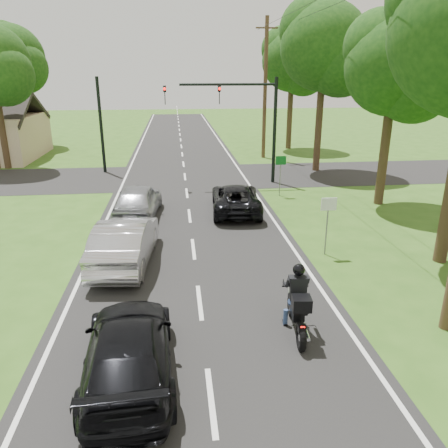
{
  "coord_description": "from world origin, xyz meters",
  "views": [
    {
      "loc": [
        -0.53,
        -11.05,
        6.22
      ],
      "look_at": [
        1.04,
        3.0,
        1.3
      ],
      "focal_mm": 35.0,
      "sensor_mm": 36.0,
      "label": 1
    }
  ],
  "objects": [
    {
      "name": "ground",
      "position": [
        0.0,
        0.0,
        0.0
      ],
      "size": [
        140.0,
        140.0,
        0.0
      ],
      "primitive_type": "plane",
      "color": "#2D5417",
      "rests_on": "ground"
    },
    {
      "name": "tree_left_far",
      "position": [
        -13.7,
        29.76,
        7.13
      ],
      "size": [
        5.76,
        5.58,
        10.14
      ],
      "color": "#332316",
      "rests_on": "ground"
    },
    {
      "name": "road",
      "position": [
        0.0,
        10.0,
        0.01
      ],
      "size": [
        8.0,
        100.0,
        0.01
      ],
      "primitive_type": "cube",
      "color": "black",
      "rests_on": "ground"
    },
    {
      "name": "silver_sedan",
      "position": [
        -2.34,
        2.99,
        0.8
      ],
      "size": [
        2.08,
        4.9,
        1.57
      ],
      "primitive_type": "imported",
      "rotation": [
        0.0,
        0.0,
        3.05
      ],
      "color": "#B9B8BD",
      "rests_on": "road"
    },
    {
      "name": "tree_row_d",
      "position": [
        9.1,
        16.76,
        7.43
      ],
      "size": [
        5.76,
        5.58,
        10.45
      ],
      "color": "#332316",
      "rests_on": "ground"
    },
    {
      "name": "signal_pole_far",
      "position": [
        -5.2,
        18.0,
        3.0
      ],
      "size": [
        0.2,
        0.2,
        6.0
      ],
      "primitive_type": "cylinder",
      "color": "black",
      "rests_on": "ground"
    },
    {
      "name": "tree_row_c",
      "position": [
        9.75,
        8.8,
        6.23
      ],
      "size": [
        4.8,
        4.65,
        8.76
      ],
      "color": "#332316",
      "rests_on": "ground"
    },
    {
      "name": "traffic_signal",
      "position": [
        3.34,
        14.0,
        4.14
      ],
      "size": [
        6.38,
        0.44,
        6.0
      ],
      "color": "black",
      "rests_on": "ground"
    },
    {
      "name": "dark_suv",
      "position": [
        2.19,
        8.45,
        0.66
      ],
      "size": [
        2.48,
        4.8,
        1.29
      ],
      "primitive_type": "imported",
      "rotation": [
        0.0,
        0.0,
        3.07
      ],
      "color": "black",
      "rests_on": "road"
    },
    {
      "name": "sign_white",
      "position": [
        4.7,
        2.98,
        1.6
      ],
      "size": [
        0.55,
        0.07,
        2.12
      ],
      "color": "slate",
      "rests_on": "ground"
    },
    {
      "name": "motorcycle_rider",
      "position": [
        2.33,
        -1.81,
        0.74
      ],
      "size": [
        0.66,
        2.19,
        1.88
      ],
      "rotation": [
        0.0,
        0.0,
        -0.1
      ],
      "color": "black",
      "rests_on": "ground"
    },
    {
      "name": "utility_pole_far",
      "position": [
        6.2,
        22.0,
        5.08
      ],
      "size": [
        1.6,
        0.28,
        10.0
      ],
      "color": "brown",
      "rests_on": "ground"
    },
    {
      "name": "cross_road",
      "position": [
        0.0,
        16.0,
        0.01
      ],
      "size": [
        60.0,
        7.0,
        0.01
      ],
      "primitive_type": "cube",
      "color": "black",
      "rests_on": "ground"
    },
    {
      "name": "tree_row_e",
      "position": [
        9.48,
        25.78,
        6.83
      ],
      "size": [
        5.28,
        5.12,
        9.61
      ],
      "color": "#332316",
      "rests_on": "ground"
    },
    {
      "name": "sign_green",
      "position": [
        4.9,
        10.98,
        1.6
      ],
      "size": [
        0.55,
        0.07,
        2.12
      ],
      "color": "slate",
      "rests_on": "ground"
    },
    {
      "name": "dark_car_behind",
      "position": [
        -1.66,
        -3.04,
        0.67
      ],
      "size": [
        2.1,
        4.66,
        1.33
      ],
      "primitive_type": "imported",
      "rotation": [
        0.0,
        0.0,
        3.2
      ],
      "color": "black",
      "rests_on": "road"
    },
    {
      "name": "silver_suv",
      "position": [
        -2.29,
        8.12,
        0.78
      ],
      "size": [
        2.16,
        4.62,
        1.53
      ],
      "primitive_type": "imported",
      "rotation": [
        0.0,
        0.0,
        3.06
      ],
      "color": "#9E9FA5",
      "rests_on": "road"
    }
  ]
}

